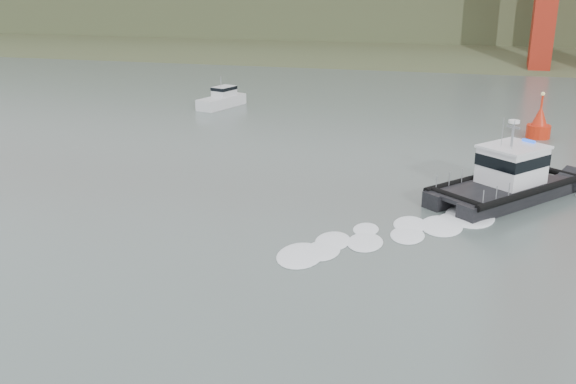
# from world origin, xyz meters

# --- Properties ---
(ground) EXTENTS (400.00, 400.00, 0.00)m
(ground) POSITION_xyz_m (0.00, 0.00, 0.00)
(ground) COLOR #4D5C57
(ground) RESTS_ON ground
(headlands) EXTENTS (500.00, 105.36, 27.12)m
(headlands) POSITION_xyz_m (0.00, 125.50, 7.05)
(headlands) COLOR #384427
(headlands) RESTS_ON ground
(patrol_boat) EXTENTS (9.84, 10.73, 5.20)m
(patrol_boat) POSITION_xyz_m (10.54, 15.33, 1.30)
(patrol_boat) COLOR black
(patrol_boat) RESTS_ON ground
(motorboat) EXTENTS (3.81, 6.49, 3.39)m
(motorboat) POSITION_xyz_m (-17.29, 38.87, 0.85)
(motorboat) COLOR silver
(motorboat) RESTS_ON ground
(nav_buoy) EXTENTS (2.03, 2.03, 4.22)m
(nav_buoy) POSITION_xyz_m (14.11, 32.90, 1.11)
(nav_buoy) COLOR red
(nav_buoy) RESTS_ON ground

